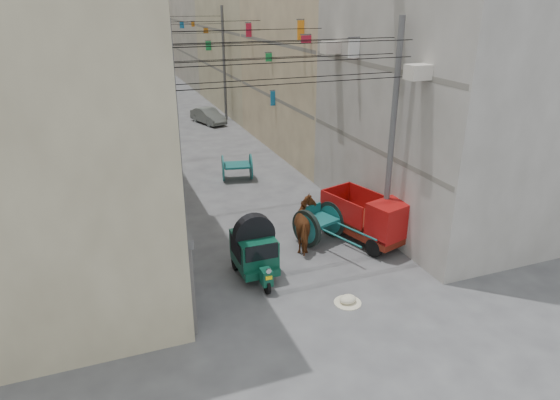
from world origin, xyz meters
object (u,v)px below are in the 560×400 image
tonga_cart (319,223)px  mini_truck (373,222)px  distant_car_green (153,83)px  distant_car_grey (208,116)px  second_cart (237,167)px  distant_car_white (162,138)px  feed_sack (348,299)px  auto_rickshaw (254,249)px  horse (307,225)px

tonga_cart → mini_truck: (1.72, -0.92, 0.18)m
tonga_cart → distant_car_green: tonga_cart is taller
distant_car_grey → second_cart: bearing=-114.2°
distant_car_green → distant_car_white: bearing=97.6°
tonga_cart → feed_sack: (-0.94, -4.06, -0.60)m
auto_rickshaw → distant_car_grey: (3.49, 21.49, -0.42)m
distant_car_green → auto_rickshaw: bearing=101.0°
distant_car_green → feed_sack: bearing=104.2°
auto_rickshaw → second_cart: bearing=77.1°
auto_rickshaw → second_cart: 9.38m
distant_car_white → second_cart: bearing=121.6°
second_cart → feed_sack: bearing=-78.6°
mini_truck → auto_rickshaw: bearing=170.9°
distant_car_grey → auto_rickshaw: bearing=-116.8°
feed_sack → second_cart: bearing=90.1°
distant_car_white → distant_car_green: distant_car_green is taller
auto_rickshaw → mini_truck: mini_truck is taller
mini_truck → feed_sack: bearing=-146.4°
second_cart → distant_car_white: bearing=121.0°
distant_car_white → auto_rickshaw: bearing=103.9°
tonga_cart → distant_car_grey: 19.99m
distant_car_grey → tonga_cart: bearing=-108.9°
horse → feed_sack: bearing=101.8°
feed_sack → distant_car_white: size_ratio=0.16×
feed_sack → mini_truck: bearing=49.7°
mini_truck → distant_car_white: mini_truck is taller
mini_truck → distant_car_green: (-3.10, 36.81, -0.29)m
tonga_cart → second_cart: size_ratio=1.96×
feed_sack → distant_car_grey: bearing=86.7°
distant_car_white → horse: bearing=113.0°
second_cart → distant_car_grey: (1.42, 12.35, -0.14)m
horse → distant_car_white: horse is taller
feed_sack → distant_car_white: 19.22m
distant_car_white → distant_car_grey: bearing=-117.0°
mini_truck → second_cart: 8.97m
tonga_cart → distant_car_green: bearing=72.7°
mini_truck → horse: bearing=147.3°
second_cart → horse: bearing=-76.1°
tonga_cart → mini_truck: mini_truck is taller
distant_car_green → distant_car_grey: bearing=110.2°
feed_sack → distant_car_white: bearing=97.9°
distant_car_grey → distant_car_green: (-1.84, 15.91, 0.07)m
horse → distant_car_green: 36.13m
auto_rickshaw → tonga_cart: size_ratio=0.71×
auto_rickshaw → distant_car_green: auto_rickshaw is taller
mini_truck → distant_car_grey: size_ratio=1.09×
second_cart → distant_car_green: 28.25m
mini_truck → distant_car_grey: 20.94m
auto_rickshaw → distant_car_green: (1.64, 37.40, -0.35)m
feed_sack → distant_car_green: size_ratio=0.12×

